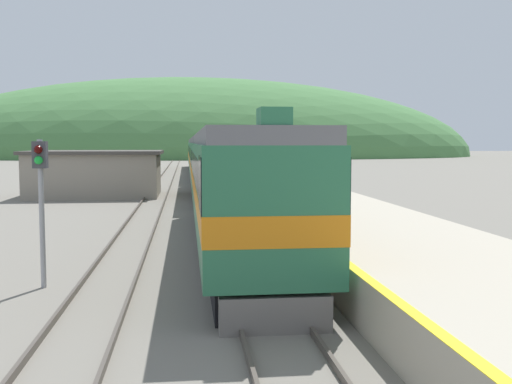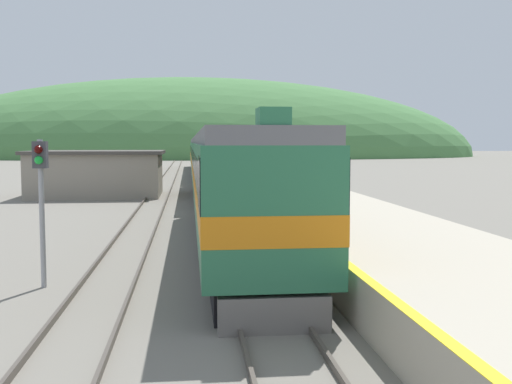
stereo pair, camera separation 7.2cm
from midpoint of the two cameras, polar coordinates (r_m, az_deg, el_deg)
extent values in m
cube|color=#4C443D|center=(69.85, -5.54, 1.63)|extent=(0.08, 180.00, 0.16)
cube|color=#4C443D|center=(69.89, -4.36, 1.64)|extent=(0.08, 180.00, 0.16)
cube|color=#4C443D|center=(69.90, -8.76, 1.60)|extent=(0.08, 180.00, 0.16)
cube|color=#4C443D|center=(69.86, -7.59, 1.61)|extent=(0.08, 180.00, 0.16)
cube|color=#B2A893|center=(50.24, 0.78, 0.99)|extent=(5.61, 140.00, 1.15)
cube|color=yellow|center=(49.94, -2.28, 1.63)|extent=(0.24, 140.00, 0.01)
ellipsoid|color=#477A42|center=(161.60, -5.77, 3.38)|extent=(152.96, 68.83, 41.59)
cube|color=gray|center=(44.69, -14.79, 1.58)|extent=(8.95, 6.51, 3.04)
cube|color=#47423D|center=(44.64, -14.83, 3.68)|extent=(9.45, 7.01, 0.24)
cube|color=black|center=(22.11, -1.79, -4.25)|extent=(2.44, 19.02, 0.85)
cube|color=#286B47|center=(21.89, -1.81, 0.70)|extent=(2.97, 20.23, 2.98)
cube|color=orange|center=(21.91, -1.80, 0.08)|extent=(3.00, 20.25, 0.66)
cube|color=black|center=(21.85, -1.81, 2.42)|extent=(2.99, 19.02, 0.89)
cube|color=slate|center=(21.83, -1.82, 5.13)|extent=(2.79, 20.23, 0.40)
cube|color=black|center=(12.93, 1.37, 0.79)|extent=(3.01, 2.20, 1.19)
cube|color=#286B47|center=(12.23, 1.82, 7.19)|extent=(0.64, 0.80, 0.36)
cube|color=slate|center=(12.48, 1.94, -11.57)|extent=(2.32, 0.40, 0.77)
cube|color=black|center=(43.27, -4.06, 0.17)|extent=(2.44, 19.39, 0.85)
cube|color=#286B47|center=(43.15, -4.07, 2.70)|extent=(2.97, 20.63, 2.98)
cube|color=orange|center=(43.16, -4.07, 2.39)|extent=(3.00, 20.65, 0.66)
cube|color=black|center=(43.14, -4.08, 3.57)|extent=(2.99, 19.39, 0.89)
cube|color=slate|center=(43.13, -4.09, 4.95)|extent=(2.79, 20.63, 0.40)
cube|color=black|center=(64.73, -4.84, 1.69)|extent=(2.44, 19.39, 0.85)
cube|color=#286B47|center=(64.66, -4.85, 3.39)|extent=(2.97, 20.63, 2.98)
cube|color=orange|center=(64.67, -4.85, 3.17)|extent=(3.00, 20.65, 0.66)
cube|color=black|center=(64.65, -4.85, 3.97)|extent=(2.99, 19.39, 0.89)
cube|color=slate|center=(64.64, -4.86, 4.88)|extent=(2.79, 20.63, 0.40)
cube|color=black|center=(86.23, -5.23, 2.46)|extent=(2.44, 19.39, 0.85)
cube|color=#286B47|center=(86.18, -5.24, 3.73)|extent=(2.97, 20.63, 2.98)
cube|color=orange|center=(86.18, -5.23, 3.57)|extent=(3.00, 20.65, 0.66)
cube|color=black|center=(86.17, -5.24, 4.16)|extent=(2.99, 19.39, 0.89)
cube|color=slate|center=(86.16, -5.24, 4.85)|extent=(2.79, 20.63, 0.40)
cylinder|color=#9E9EA3|center=(16.90, -19.60, -1.99)|extent=(0.14, 0.14, 3.96)
cube|color=#424247|center=(16.80, -19.75, 3.36)|extent=(0.36, 0.28, 0.71)
sphere|color=#3C0504|center=(16.63, -19.90, 3.82)|extent=(0.22, 0.22, 0.22)
sphere|color=green|center=(16.63, -19.87, 2.87)|extent=(0.22, 0.22, 0.22)
camera|label=1|loc=(0.04, -89.88, 0.01)|focal=42.00mm
camera|label=2|loc=(0.04, 90.12, -0.01)|focal=42.00mm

